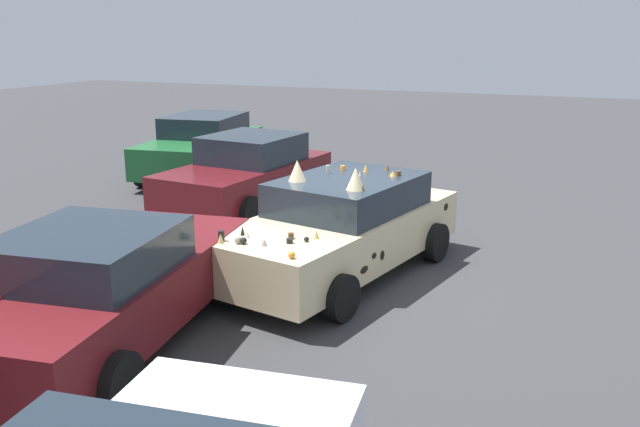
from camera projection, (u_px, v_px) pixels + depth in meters
The scene contains 5 objects.
ground_plane at pixel (339, 274), 10.08m from camera, with size 60.00×60.00×0.00m, color #38383A.
art_car_decorated at pixel (341, 226), 9.93m from camera, with size 4.66×2.64×1.72m.
parked_sedan_behind_left at pixel (202, 146), 16.52m from camera, with size 4.33×2.42×1.49m.
parked_sedan_row_back_far at pixel (104, 286), 7.67m from camera, with size 4.62×2.50×1.42m.
parked_sedan_far_left at pixel (247, 173), 13.63m from camera, with size 4.11×2.34×1.46m.
Camera 1 is at (-8.85, -3.41, 3.51)m, focal length 38.30 mm.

